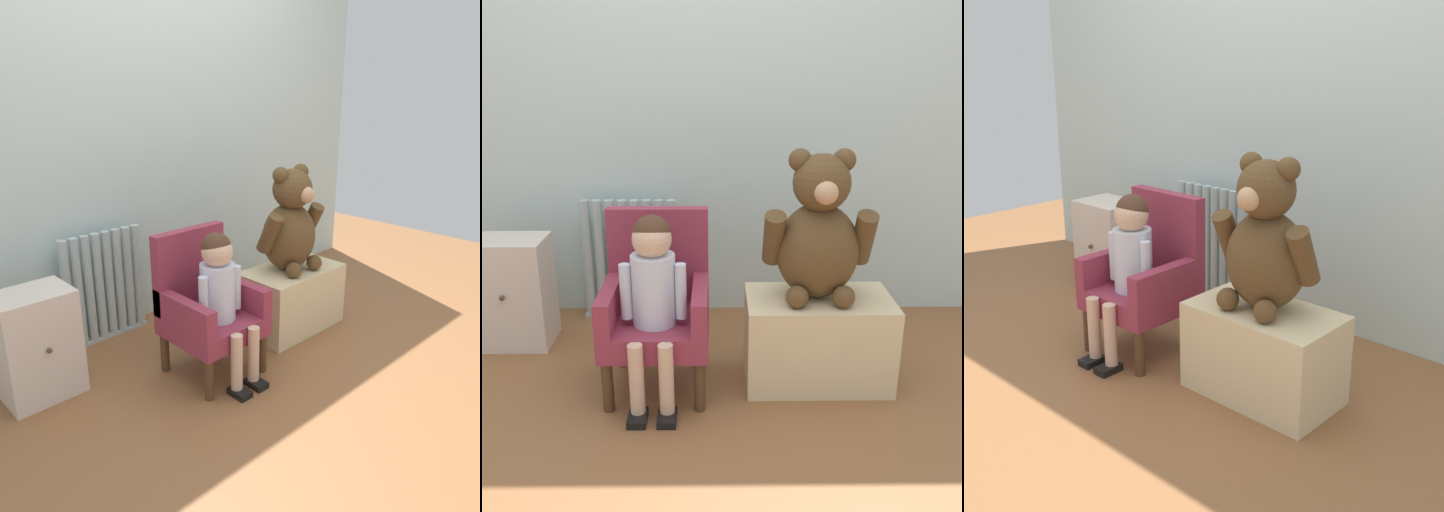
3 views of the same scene
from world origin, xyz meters
The scene contains 8 objects.
ground_plane centered at (0.00, 0.00, 0.00)m, with size 6.00×6.00×0.00m, color brown.
back_wall centered at (0.00, 1.27, 1.20)m, with size 3.80×0.05×2.40m, color silver.
radiator centered at (-0.40, 1.15, 0.31)m, with size 0.50×0.05×0.63m.
small_dresser centered at (-0.91, 0.86, 0.26)m, with size 0.34×0.28×0.52m.
child_armchair centered at (-0.20, 0.50, 0.35)m, with size 0.41×0.41×0.72m.
child_figure centered at (-0.20, 0.39, 0.49)m, with size 0.25×0.35×0.74m.
low_bench centered at (0.46, 0.50, 0.19)m, with size 0.59×0.35×0.37m, color beige.
large_teddy_bear centered at (0.45, 0.52, 0.64)m, with size 0.44×0.31×0.60m.
Camera 2 is at (0.05, -1.63, 1.27)m, focal length 40.00 mm.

